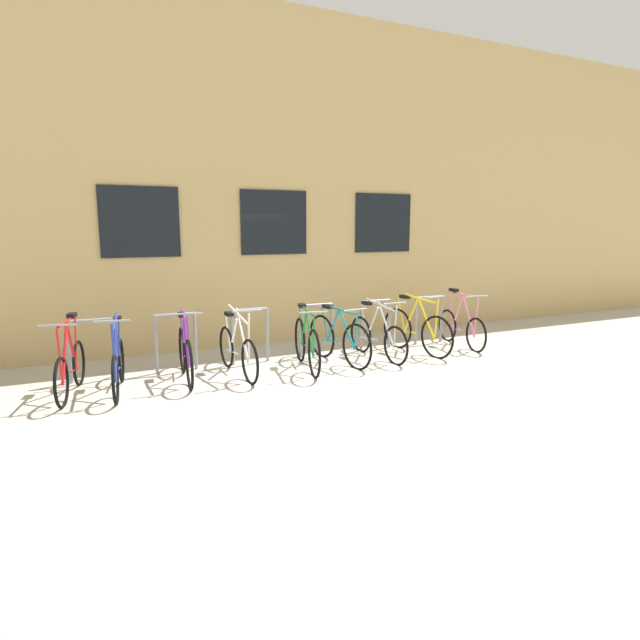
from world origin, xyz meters
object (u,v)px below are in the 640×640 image
Objects in this scene: bicycle_red at (70,367)px; bicycle_yellow at (416,330)px; bicycle_blue at (118,365)px; bicycle_silver at (377,336)px; bicycle_white at (237,350)px; bicycle_pink at (461,326)px; bicycle_purple at (185,354)px; bicycle_teal at (338,339)px; bicycle_green at (307,344)px.

bicycle_yellow is at bearing 0.36° from bicycle_red.
bicycle_silver is at bearing 1.52° from bicycle_blue.
bicycle_blue reaches higher than bicycle_white.
bicycle_red is (-4.78, -0.00, 0.01)m from bicycle_silver.
bicycle_blue is at bearing -175.79° from bicycle_white.
bicycle_blue is (-4.19, -0.11, 0.00)m from bicycle_silver.
bicycle_blue reaches higher than bicycle_pink.
bicycle_red is (-2.30, -0.02, 0.00)m from bicycle_white.
bicycle_purple is 0.95× the size of bicycle_white.
bicycle_pink is 0.94× the size of bicycle_teal.
bicycle_teal is at bearing -179.03° from bicycle_silver.
bicycle_red reaches higher than bicycle_silver.
bicycle_blue is (-0.94, -0.17, -0.02)m from bicycle_purple.
bicycle_green is 1.08× the size of bicycle_pink.
bicycle_teal is 1.03× the size of bicycle_blue.
bicycle_yellow is 1.04× the size of bicycle_purple.
bicycle_silver is at bearing 0.97° from bicycle_teal.
bicycle_blue is at bearing -178.36° from bicycle_teal.
bicycle_yellow is 1.01× the size of bicycle_teal.
bicycle_blue is at bearing -10.31° from bicycle_red.
bicycle_white reaches higher than bicycle_green.
bicycle_blue reaches higher than bicycle_yellow.
bicycle_green is at bearing -5.19° from bicycle_purple.
bicycle_pink is (1.08, 0.07, -0.03)m from bicycle_yellow.
bicycle_pink is 4.38m from bicycle_white.
bicycle_purple is 1.53m from bicycle_red.
bicycle_yellow is 0.99× the size of bicycle_white.
bicycle_yellow is (2.21, 0.15, 0.01)m from bicycle_green.
bicycle_purple is 5.16m from bicycle_pink.
bicycle_silver is 0.99× the size of bicycle_yellow.
bicycle_red is (-6.69, -0.11, 0.00)m from bicycle_pink.
bicycle_white is at bearing 179.06° from bicycle_teal.
bicycle_teal is (-1.59, -0.04, -0.01)m from bicycle_yellow.
bicycle_white is 1.09× the size of bicycle_red.
bicycle_yellow reaches higher than bicycle_red.
bicycle_yellow is 1.59m from bicycle_teal.
bicycle_white is at bearing -179.72° from bicycle_yellow.
bicycle_teal is at bearing -177.46° from bicycle_pink.
bicycle_blue is at bearing -177.97° from bicycle_pink.
bicycle_pink is (5.16, 0.05, -0.02)m from bicycle_purple.
bicycle_teal is (2.49, -0.07, 0.01)m from bicycle_purple.
bicycle_yellow is at bearing 1.60° from bicycle_teal.
bicycle_blue is at bearing -169.92° from bicycle_purple.
bicycle_yellow is 5.61m from bicycle_red.
bicycle_pink reaches higher than bicycle_teal.
bicycle_teal is at bearing 1.64° from bicycle_blue.
bicycle_white is 1.72m from bicycle_blue.
bicycle_pink is at bearing 3.81° from bicycle_green.
bicycle_purple is at bearing 10.08° from bicycle_blue.
bicycle_silver reaches higher than bicycle_teal.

